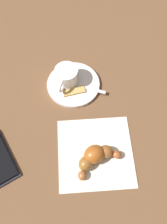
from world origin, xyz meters
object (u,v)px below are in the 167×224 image
(teaspoon, at_px, (77,85))
(croissant, at_px, (95,156))
(sugar_packet, at_px, (74,91))
(espresso_cup, at_px, (67,76))
(saucer, at_px, (73,84))
(napkin, at_px, (95,153))

(teaspoon, bearing_deg, croissant, 172.49)
(teaspoon, xyz_separation_m, sugar_packet, (-0.01, 0.01, 0.00))
(espresso_cup, height_order, croissant, espresso_cup)
(teaspoon, distance_m, croissant, 0.21)
(saucer, xyz_separation_m, croissant, (-0.22, 0.02, 0.02))
(sugar_packet, relative_size, napkin, 0.33)
(saucer, xyz_separation_m, teaspoon, (-0.01, -0.01, 0.01))
(saucer, relative_size, espresso_cup, 1.94)
(teaspoon, xyz_separation_m, croissant, (-0.21, 0.03, 0.01))
(espresso_cup, relative_size, croissant, 0.61)
(croissant, bearing_deg, saucer, -5.18)
(croissant, bearing_deg, espresso_cup, -1.76)
(napkin, bearing_deg, teaspoon, -6.37)
(saucer, height_order, espresso_cup, espresso_cup)
(saucer, distance_m, espresso_cup, 0.04)
(sugar_packet, bearing_deg, napkin, -87.03)
(saucer, xyz_separation_m, espresso_cup, (0.01, 0.01, 0.03))
(teaspoon, relative_size, napkin, 0.58)
(teaspoon, bearing_deg, espresso_cup, 39.71)
(espresso_cup, distance_m, teaspoon, 0.04)
(sugar_packet, distance_m, napkin, 0.18)
(sugar_packet, xyz_separation_m, napkin, (-0.18, 0.01, -0.01))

